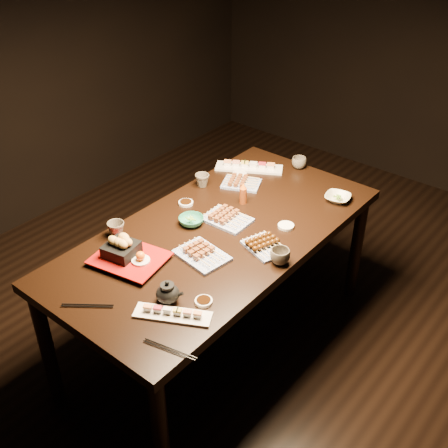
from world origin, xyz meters
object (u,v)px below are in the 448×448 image
(teacup_far_left, at_px, (202,180))
(yakitori_plate_left, at_px, (241,181))
(sushi_platter_far, at_px, (249,165))
(edamame_bowl_green, at_px, (191,221))
(yakitori_plate_right, at_px, (202,252))
(teacup_near_left, at_px, (116,229))
(teacup_mid_right, at_px, (280,256))
(dining_table, at_px, (218,288))
(tempura_tray, at_px, (129,252))
(edamame_bowl_cream, at_px, (338,198))
(sushi_platter_near, at_px, (173,312))
(teacup_far_right, at_px, (299,163))
(condiment_bottle, at_px, (243,193))
(yakitori_plate_center, at_px, (227,216))
(teapot, at_px, (168,291))

(teacup_far_left, bearing_deg, yakitori_plate_left, 43.37)
(sushi_platter_far, relative_size, edamame_bowl_green, 3.10)
(sushi_platter_far, distance_m, yakitori_plate_right, 0.92)
(teacup_near_left, xyz_separation_m, teacup_mid_right, (0.75, 0.34, -0.00))
(dining_table, distance_m, edamame_bowl_green, 0.42)
(sushi_platter_far, distance_m, tempura_tray, 1.10)
(edamame_bowl_cream, bearing_deg, edamame_bowl_green, -124.07)
(sushi_platter_near, height_order, teacup_far_right, teacup_far_right)
(tempura_tray, xyz_separation_m, teacup_far_left, (-0.21, 0.75, -0.02))
(sushi_platter_near, distance_m, teacup_mid_right, 0.60)
(condiment_bottle, bearing_deg, edamame_bowl_cream, 42.17)
(edamame_bowl_green, height_order, tempura_tray, tempura_tray)
(yakitori_plate_center, relative_size, teacup_near_left, 2.75)
(yakitori_plate_left, xyz_separation_m, teapot, (0.37, -0.99, 0.02))
(yakitori_plate_center, relative_size, yakitori_plate_right, 0.97)
(tempura_tray, distance_m, teacup_far_right, 1.30)
(yakitori_plate_right, xyz_separation_m, yakitori_plate_left, (-0.28, 0.66, -0.00))
(sushi_platter_near, distance_m, yakitori_plate_right, 0.42)
(teacup_far_right, bearing_deg, teapot, -80.44)
(dining_table, height_order, sushi_platter_far, sushi_platter_far)
(yakitori_plate_right, relative_size, teacup_near_left, 2.83)
(edamame_bowl_green, xyz_separation_m, teacup_mid_right, (0.54, 0.02, 0.02))
(sushi_platter_near, bearing_deg, yakitori_plate_left, 85.08)
(sushi_platter_near, relative_size, sushi_platter_far, 0.81)
(teapot, bearing_deg, yakitori_plate_left, 86.00)
(edamame_bowl_cream, relative_size, teacup_near_left, 1.59)
(yakitori_plate_right, bearing_deg, teacup_mid_right, 40.16)
(sushi_platter_far, xyz_separation_m, teacup_far_right, (0.23, 0.20, 0.01))
(yakitori_plate_center, bearing_deg, yakitori_plate_left, 114.85)
(sushi_platter_far, height_order, teacup_near_left, teacup_near_left)
(sushi_platter_near, distance_m, teapot, 0.10)
(teacup_near_left, distance_m, teapot, 0.57)
(sushi_platter_far, distance_m, teacup_far_right, 0.30)
(yakitori_plate_left, relative_size, teacup_far_left, 2.61)
(teacup_far_right, height_order, teapot, teapot)
(teacup_far_right, bearing_deg, edamame_bowl_green, -95.82)
(teacup_near_left, xyz_separation_m, teacup_far_right, (0.31, 1.19, -0.01))
(dining_table, relative_size, condiment_bottle, 14.65)
(yakitori_plate_left, relative_size, edamame_bowl_green, 1.63)
(teacup_near_left, bearing_deg, teacup_far_right, 75.63)
(dining_table, relative_size, teacup_mid_right, 19.06)
(dining_table, height_order, teacup_mid_right, teacup_mid_right)
(sushi_platter_near, distance_m, teacup_far_right, 1.47)
(dining_table, bearing_deg, teacup_far_right, 89.53)
(dining_table, bearing_deg, edamame_bowl_cream, 59.63)
(yakitori_plate_left, bearing_deg, yakitori_plate_right, -91.40)
(teacup_near_left, relative_size, teacup_mid_right, 0.91)
(sushi_platter_near, distance_m, sushi_platter_far, 1.34)
(yakitori_plate_left, relative_size, condiment_bottle, 1.73)
(yakitori_plate_left, height_order, condiment_bottle, condiment_bottle)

